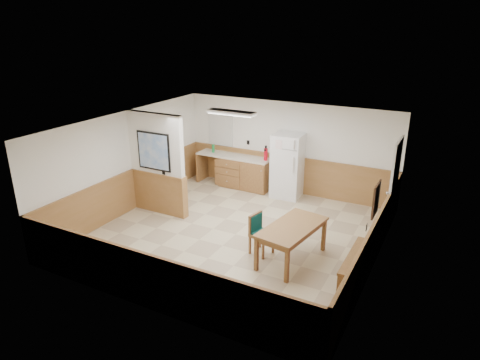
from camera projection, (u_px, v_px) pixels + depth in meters
The scene contains 20 objects.
ground at pixel (236, 234), 9.57m from camera, with size 6.00×6.00×0.00m, color beige.
ceiling at pixel (235, 125), 8.70m from camera, with size 6.00×6.00×0.02m, color white.
back_wall at pixel (288, 148), 11.62m from camera, with size 6.00×0.02×2.50m, color white.
right_wall at pixel (379, 209), 7.83m from camera, with size 0.02×6.00×2.50m, color white.
left_wall at pixel (128, 162), 10.45m from camera, with size 0.02×6.00×2.50m, color white.
wainscot_back at pixel (286, 174), 11.87m from camera, with size 6.00×0.04×1.00m, color #9F6E3F.
wainscot_right at pixel (374, 245), 8.10m from camera, with size 0.04×6.00×1.00m, color #9F6E3F.
wainscot_left at pixel (131, 191), 10.70m from camera, with size 0.04×6.00×1.00m, color #9F6E3F.
partition_wall at pixel (157, 165), 10.29m from camera, with size 1.50×0.20×2.50m.
kitchen_counter at pixel (243, 172), 12.16m from camera, with size 2.20×0.61×1.00m.
exterior_door at pixel (393, 186), 9.49m from camera, with size 0.07×1.02×2.15m.
kitchen_window at pixel (220, 129), 12.42m from camera, with size 0.80×0.04×1.00m.
wall_painting at pixel (376, 199), 7.49m from camera, with size 0.04×0.50×0.60m.
fluorescent_fixture at pixel (232, 113), 10.15m from camera, with size 1.20×0.30×0.09m.
refrigerator at pixel (287, 166), 11.38m from camera, with size 0.80×0.74×1.73m.
dining_table at pixel (292, 230), 8.33m from camera, with size 1.03×1.69×0.75m.
dining_bench at pixel (357, 261), 7.87m from camera, with size 0.34×1.51×0.45m.
dining_chair at pixel (259, 230), 8.68m from camera, with size 0.62×0.48×0.85m.
fire_extinguisher at pixel (266, 154), 11.67m from camera, with size 0.10×0.10×0.41m.
soap_bottle at pixel (213, 148), 12.39m from camera, with size 0.08×0.08×0.24m, color #18883D.
Camera 1 is at (4.07, -7.52, 4.48)m, focal length 32.00 mm.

